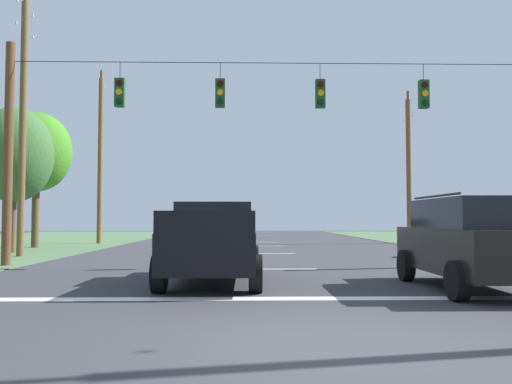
{
  "coord_description": "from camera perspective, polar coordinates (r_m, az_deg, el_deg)",
  "views": [
    {
      "loc": [
        -0.98,
        -6.69,
        1.55
      ],
      "look_at": [
        -0.61,
        9.55,
        2.35
      ],
      "focal_mm": 37.52,
      "sensor_mm": 36.0,
      "label": 1
    }
  ],
  "objects": [
    {
      "name": "ground_plane",
      "position": [
        6.94,
        7.12,
        -15.71
      ],
      "size": [
        120.0,
        120.0,
        0.0
      ],
      "primitive_type": "plane",
      "color": "#333338"
    },
    {
      "name": "stop_bar_stripe",
      "position": [
        10.54,
        4.13,
        -11.26
      ],
      "size": [
        15.44,
        0.45,
        0.01
      ],
      "primitive_type": "cube",
      "color": "white",
      "rests_on": "ground"
    },
    {
      "name": "lane_dash_0",
      "position": [
        16.48,
        2.14,
        -8.21
      ],
      "size": [
        2.5,
        0.15,
        0.01
      ],
      "primitive_type": "cube",
      "rotation": [
        0.0,
        0.0,
        1.57
      ],
      "color": "white",
      "rests_on": "ground"
    },
    {
      "name": "lane_dash_1",
      "position": [
        23.69,
        1.08,
        -6.57
      ],
      "size": [
        2.5,
        0.15,
        0.01
      ],
      "primitive_type": "cube",
      "rotation": [
        0.0,
        0.0,
        1.57
      ],
      "color": "white",
      "rests_on": "ground"
    },
    {
      "name": "lane_dash_2",
      "position": [
        30.12,
        0.57,
        -5.77
      ],
      "size": [
        2.5,
        0.15,
        0.01
      ],
      "primitive_type": "cube",
      "rotation": [
        0.0,
        0.0,
        1.57
      ],
      "color": "white",
      "rests_on": "ground"
    },
    {
      "name": "lane_dash_3",
      "position": [
        35.03,
        0.31,
        -5.36
      ],
      "size": [
        2.5,
        0.15,
        0.01
      ],
      "primitive_type": "cube",
      "rotation": [
        0.0,
        0.0,
        1.57
      ],
      "color": "white",
      "rests_on": "ground"
    },
    {
      "name": "lane_dash_4",
      "position": [
        48.04,
        -0.13,
        -4.67
      ],
      "size": [
        2.5,
        0.15,
        0.01
      ],
      "primitive_type": "cube",
      "rotation": [
        0.0,
        0.0,
        1.57
      ],
      "color": "white",
      "rests_on": "ground"
    },
    {
      "name": "overhead_signal_span",
      "position": [
        17.8,
        1.88,
        5.36
      ],
      "size": [
        17.74,
        0.31,
        7.36
      ],
      "color": "brown",
      "rests_on": "ground"
    },
    {
      "name": "pickup_truck",
      "position": [
        13.16,
        -4.59,
        -5.36
      ],
      "size": [
        2.3,
        5.41,
        1.95
      ],
      "color": "black",
      "rests_on": "ground"
    },
    {
      "name": "suv_black",
      "position": [
        12.59,
        22.11,
        -4.85
      ],
      "size": [
        2.24,
        4.82,
        2.05
      ],
      "color": "black",
      "rests_on": "ground"
    },
    {
      "name": "distant_car_crossing_white",
      "position": [
        34.95,
        -5.4,
        -4.06
      ],
      "size": [
        2.15,
        4.37,
        1.52
      ],
      "color": "silver",
      "rests_on": "ground"
    },
    {
      "name": "utility_pole_mid_right",
      "position": [
        34.93,
        15.97,
        2.59
      ],
      "size": [
        0.31,
        1.85,
        9.61
      ],
      "color": "brown",
      "rests_on": "ground"
    },
    {
      "name": "utility_pole_near_left",
      "position": [
        23.87,
        -23.61,
        6.96
      ],
      "size": [
        0.29,
        1.73,
        11.01
      ],
      "color": "brown",
      "rests_on": "ground"
    },
    {
      "name": "utility_pole_mid_left",
      "position": [
        34.24,
        -16.28,
        3.48
      ],
      "size": [
        0.29,
        1.55,
        10.71
      ],
      "color": "brown",
      "rests_on": "ground"
    },
    {
      "name": "tree_roadside_right",
      "position": [
        30.5,
        -22.34,
        3.91
      ],
      "size": [
        3.6,
        3.6,
        7.14
      ],
      "color": "brown",
      "rests_on": "ground"
    },
    {
      "name": "tree_roadside_far_right",
      "position": [
        26.32,
        -24.38,
        3.63
      ],
      "size": [
        3.4,
        3.4,
        6.55
      ],
      "color": "brown",
      "rests_on": "ground"
    }
  ]
}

